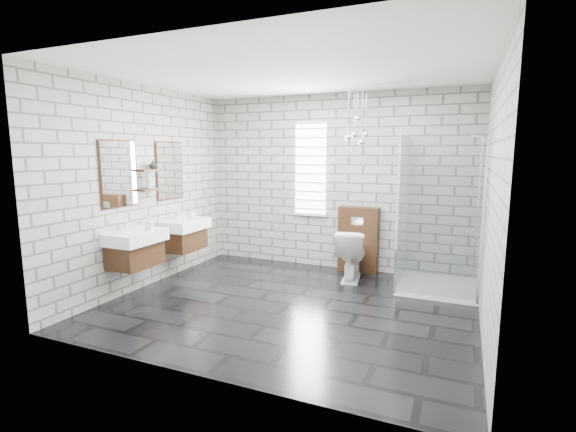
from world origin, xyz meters
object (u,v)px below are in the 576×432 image
Objects in this scene: toilet at (351,254)px; vanity_left at (133,238)px; vanity_right at (182,226)px; shower_enclosure at (431,254)px; cistern_panel at (358,240)px.

vanity_left is at bearing 30.30° from toilet.
shower_enclosure is (3.41, 0.72, -0.25)m from vanity_right.
toilet is (2.33, 1.79, -0.39)m from vanity_left.
cistern_panel is at bearing 43.58° from vanity_left.
vanity_right is at bearing -168.14° from shower_enclosure.
vanity_left is 1.00× the size of vanity_right.
shower_enclosure is (3.41, 1.70, -0.25)m from vanity_left.
cistern_panel is at bearing -97.27° from toilet.
vanity_left is 0.98m from vanity_right.
cistern_panel is (2.33, 1.23, -0.26)m from vanity_right.
cistern_panel reaches higher than toilet.
shower_enclosure is (1.08, -0.52, 0.00)m from cistern_panel.
vanity_left reaches higher than cistern_panel.
vanity_right is 2.49m from toilet.
shower_enclosure is 1.10m from toilet.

